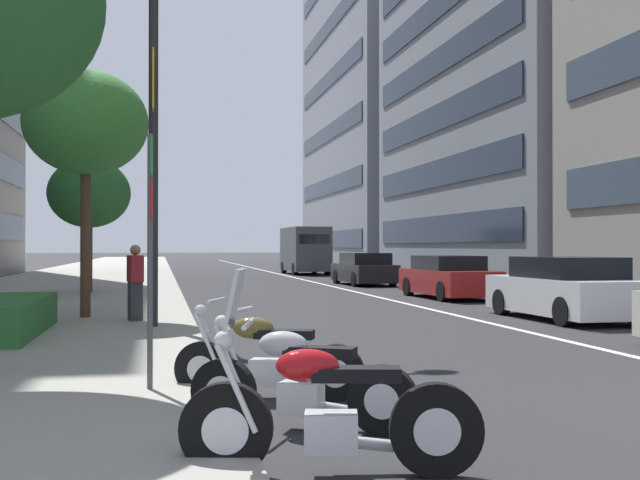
% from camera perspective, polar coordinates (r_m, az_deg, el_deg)
% --- Properties ---
extents(sidewalk_right_plaza, '(160.00, 8.32, 0.15)m').
position_cam_1_polar(sidewalk_right_plaza, '(36.12, -16.94, -2.95)').
color(sidewalk_right_plaza, gray).
rests_on(sidewalk_right_plaza, ground).
extents(lane_centre_stripe, '(110.00, 0.16, 0.01)m').
position_cam_1_polar(lane_centre_stripe, '(41.54, -1.75, -2.74)').
color(lane_centre_stripe, silver).
rests_on(lane_centre_stripe, ground).
extents(motorcycle_mid_row, '(0.72, 2.16, 1.50)m').
position_cam_1_polar(motorcycle_mid_row, '(5.85, 0.40, -12.38)').
color(motorcycle_mid_row, black).
rests_on(motorcycle_mid_row, ground).
extents(motorcycle_far_end_row, '(1.09, 1.94, 1.09)m').
position_cam_1_polar(motorcycle_far_end_row, '(7.28, -1.55, -10.33)').
color(motorcycle_far_end_row, black).
rests_on(motorcycle_far_end_row, ground).
extents(motorcycle_second_in_row, '(0.94, 2.00, 1.08)m').
position_cam_1_polar(motorcycle_second_in_row, '(8.76, -3.90, -8.67)').
color(motorcycle_second_in_row, black).
rests_on(motorcycle_second_in_row, ground).
extents(car_mid_block_traffic, '(4.42, 2.00, 1.42)m').
position_cam_1_polar(car_mid_block_traffic, '(18.77, 17.20, -3.43)').
color(car_mid_block_traffic, silver).
rests_on(car_mid_block_traffic, ground).
extents(car_far_down_avenue, '(4.53, 1.98, 1.36)m').
position_cam_1_polar(car_far_down_avenue, '(25.70, 9.19, -2.69)').
color(car_far_down_avenue, maroon).
rests_on(car_far_down_avenue, ground).
extents(car_lead_in_lane, '(4.45, 1.99, 1.38)m').
position_cam_1_polar(car_lead_in_lane, '(34.05, 3.18, -2.14)').
color(car_lead_in_lane, black).
rests_on(car_lead_in_lane, ground).
extents(delivery_van_ahead, '(5.40, 2.25, 2.77)m').
position_cam_1_polar(delivery_van_ahead, '(47.13, -1.09, -0.68)').
color(delivery_van_ahead, '#4C5156').
rests_on(delivery_van_ahead, ground).
extents(parking_sign_by_curb, '(0.32, 0.06, 2.70)m').
position_cam_1_polar(parking_sign_by_curb, '(8.59, -12.07, 0.76)').
color(parking_sign_by_curb, '#47494C').
rests_on(parking_sign_by_curb, sidewalk_right_plaza).
extents(street_lamp_with_banners, '(1.26, 2.22, 7.69)m').
position_cam_1_polar(street_lamp_with_banners, '(15.60, -10.68, 11.18)').
color(street_lamp_with_banners, '#232326').
rests_on(street_lamp_with_banners, sidewalk_right_plaza).
extents(clipped_hedge_bed, '(4.28, 1.10, 0.60)m').
position_cam_1_polar(clipped_hedge_bed, '(14.67, -21.48, -5.14)').
color(clipped_hedge_bed, '#28602D').
rests_on(clipped_hedge_bed, sidewalk_right_plaza).
extents(street_tree_near_plaza_corner, '(2.63, 2.63, 5.27)m').
position_cam_1_polar(street_tree_near_plaza_corner, '(17.83, -16.47, 8.01)').
color(street_tree_near_plaza_corner, '#473323').
rests_on(street_tree_near_plaza_corner, sidewalk_right_plaza).
extents(street_tree_mid_sidewalk, '(2.66, 2.66, 4.38)m').
position_cam_1_polar(street_tree_mid_sidewalk, '(27.07, -16.24, 3.22)').
color(street_tree_mid_sidewalk, '#473323').
rests_on(street_tree_mid_sidewalk, sidewalk_right_plaza).
extents(pedestrian_on_plaza, '(0.45, 0.36, 1.54)m').
position_cam_1_polar(pedestrian_on_plaza, '(16.59, -13.13, -3.00)').
color(pedestrian_on_plaza, '#2D2D33').
rests_on(pedestrian_on_plaza, sidewalk_right_plaza).
extents(office_tower_near_left, '(27.41, 16.06, 28.55)m').
position_cam_1_polar(office_tower_near_left, '(76.00, 6.62, 9.10)').
color(office_tower_near_left, gray).
rests_on(office_tower_near_left, ground).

